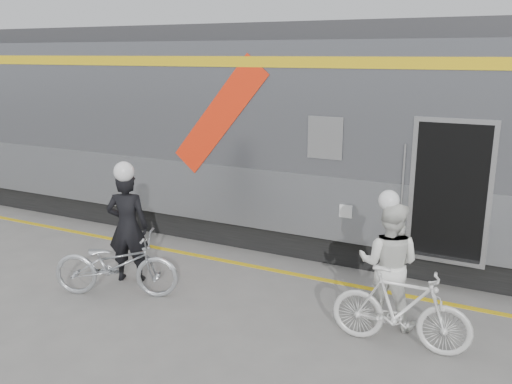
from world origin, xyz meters
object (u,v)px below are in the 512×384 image
Objects in this scene: man at (128,227)px; woman at (389,264)px; bicycle_right at (401,309)px; bicycle_left at (116,264)px.

woman is (4.07, 0.41, -0.05)m from man.
bicycle_right is (0.30, -0.55, -0.34)m from woman.
woman is 0.71m from bicycle_right.
woman is (3.87, 0.96, 0.36)m from bicycle_left.
bicycle_left is 1.11× the size of woman.
man reaches higher than bicycle_left.
bicycle_left is 4.19m from bicycle_right.
bicycle_right is at bearing 116.32° from woman.
bicycle_left is (0.20, -0.55, -0.41)m from man.
man is 4.09m from woman.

